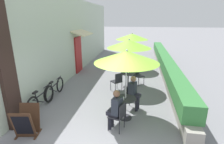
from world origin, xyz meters
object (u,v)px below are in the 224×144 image
object	(u,v)px
coffee_cup_near	(123,99)
cafe_chair_mid_left	(138,74)
bicycle_leaning	(41,99)
patio_umbrella_near	(127,57)
cafe_chair_mid_right	(117,81)
cafe_chair_near_right	(119,114)
patio_table_mid	(128,78)
bicycle_second	(55,89)
coffee_cup_mid	(127,72)
patio_table_far	(131,62)
menu_board	(27,122)
seated_patron_near_right	(115,108)
cafe_chair_far_right	(122,60)
cafe_chair_near_left	(131,95)
patio_umbrella_mid	(129,44)
patio_umbrella_far	(132,37)
patio_table_near	(125,105)
cafe_chair_far_left	(141,63)
coffee_cup_far	(132,57)
seated_patron_near_left	(134,91)

from	to	relation	value
coffee_cup_near	cafe_chair_mid_left	xyz separation A→B (m)	(0.38, 3.31, -0.24)
coffee_cup_near	bicycle_leaning	distance (m)	3.07
patio_umbrella_near	cafe_chair_mid_left	distance (m)	3.55
patio_umbrella_near	cafe_chair_mid_right	bearing A→B (deg)	104.72
cafe_chair_near_right	patio_table_mid	size ratio (longest dim) A/B	1.22
bicycle_second	bicycle_leaning	bearing A→B (deg)	-95.00
coffee_cup_mid	bicycle_leaning	bearing A→B (deg)	-139.17
patio_table_far	menu_board	xyz separation A→B (m)	(-2.46, -7.08, -0.07)
bicycle_second	cafe_chair_mid_right	bearing A→B (deg)	18.49
seated_patron_near_right	coffee_cup_near	size ratio (longest dim) A/B	13.89
cafe_chair_mid_right	cafe_chair_far_right	size ratio (longest dim) A/B	1.00
coffee_cup_near	bicycle_second	bearing A→B (deg)	156.52
cafe_chair_near_left	cafe_chair_mid_right	xyz separation A→B (m)	(-0.68, 1.44, 0.00)
patio_umbrella_mid	menu_board	xyz separation A→B (m)	(-2.51, -3.96, -1.65)
patio_umbrella_near	patio_table_far	world-z (taller)	patio_umbrella_near
patio_table_mid	patio_umbrella_far	world-z (taller)	patio_umbrella_far
patio_umbrella_near	cafe_chair_far_right	world-z (taller)	patio_umbrella_near
patio_umbrella_near	patio_table_far	xyz separation A→B (m)	(-0.16, 5.76, -1.58)
patio_table_near	coffee_cup_mid	xyz separation A→B (m)	(-0.19, 2.68, 0.27)
bicycle_leaning	coffee_cup_mid	bearing A→B (deg)	42.49
patio_table_far	bicycle_leaning	distance (m)	6.31
cafe_chair_mid_left	patio_umbrella_far	size ratio (longest dim) A/B	0.38
patio_table_mid	patio_umbrella_mid	world-z (taller)	patio_umbrella_mid
patio_umbrella_near	bicycle_second	world-z (taller)	patio_umbrella_near
patio_umbrella_far	seated_patron_near_right	bearing A→B (deg)	-90.62
cafe_chair_far_left	menu_board	xyz separation A→B (m)	(-3.07, -6.75, -0.10)
cafe_chair_mid_right	patio_umbrella_far	distance (m)	3.99
patio_table_mid	bicycle_leaning	xyz separation A→B (m)	(-2.97, -2.47, -0.14)
coffee_cup_near	cafe_chair_far_left	distance (m)	5.60
coffee_cup_far	menu_board	xyz separation A→B (m)	(-2.52, -7.13, -0.34)
patio_umbrella_mid	cafe_chair_far_left	world-z (taller)	patio_umbrella_mid
bicycle_leaning	bicycle_second	xyz separation A→B (m)	(0.04, 0.98, -0.00)
cafe_chair_near_left	seated_patron_near_left	distance (m)	0.20
seated_patron_near_right	coffee_cup_near	distance (m)	0.54
patio_umbrella_near	bicycle_leaning	bearing A→B (deg)	176.76
patio_umbrella_near	patio_umbrella_mid	distance (m)	2.65
bicycle_second	menu_board	world-z (taller)	menu_board
seated_patron_near_right	menu_board	world-z (taller)	seated_patron_near_right
patio_umbrella_near	coffee_cup_near	size ratio (longest dim) A/B	25.49
patio_umbrella_mid	coffee_cup_mid	distance (m)	1.31
coffee_cup_mid	patio_umbrella_far	distance (m)	3.35
patio_umbrella_mid	coffee_cup_far	distance (m)	3.43
seated_patron_near_right	cafe_chair_far_left	bearing A→B (deg)	10.74
patio_table_near	cafe_chair_far_left	world-z (taller)	cafe_chair_far_left
cafe_chair_far_left	bicycle_second	xyz separation A→B (m)	(-3.49, -4.28, -0.17)
cafe_chair_far_right	coffee_cup_far	xyz separation A→B (m)	(0.66, -0.27, 0.24)
cafe_chair_near_right	cafe_chair_far_right	xyz separation A→B (m)	(-0.64, 6.76, 0.00)
cafe_chair_mid_right	patio_umbrella_far	bearing A→B (deg)	39.68
cafe_chair_near_left	seated_patron_near_left	xyz separation A→B (m)	(0.11, -0.03, 0.17)
patio_table_near	seated_patron_near_right	size ratio (longest dim) A/B	0.57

